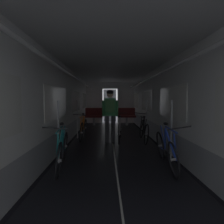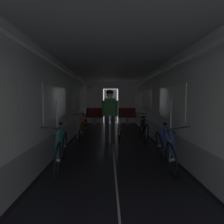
# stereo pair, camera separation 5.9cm
# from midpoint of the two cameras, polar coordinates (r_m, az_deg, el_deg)

# --- Properties ---
(train_car_shell) EXTENTS (3.14, 12.34, 2.57)m
(train_car_shell) POSITION_cam_midpoint_polar(r_m,az_deg,el_deg) (5.57, 0.55, 6.78)
(train_car_shell) COLOR black
(train_car_shell) RESTS_ON ground
(bench_seat_far_left) EXTENTS (0.98, 0.51, 0.95)m
(bench_seat_far_left) POSITION_cam_midpoint_polar(r_m,az_deg,el_deg) (10.10, -5.32, -0.88)
(bench_seat_far_left) COLOR gray
(bench_seat_far_left) RESTS_ON ground
(bench_seat_far_right) EXTENTS (0.98, 0.51, 0.95)m
(bench_seat_far_right) POSITION_cam_midpoint_polar(r_m,az_deg,el_deg) (10.13, 4.89, -0.87)
(bench_seat_far_right) COLOR gray
(bench_seat_far_right) RESTS_ON ground
(bicycle_teal) EXTENTS (0.44, 1.69, 0.95)m
(bicycle_teal) POSITION_cam_midpoint_polar(r_m,az_deg,el_deg) (4.01, -15.18, -11.30)
(bicycle_teal) COLOR black
(bicycle_teal) RESTS_ON ground
(bicycle_orange) EXTENTS (0.44, 1.69, 0.95)m
(bicycle_orange) POSITION_cam_midpoint_polar(r_m,az_deg,el_deg) (6.65, -8.71, -5.09)
(bicycle_orange) COLOR black
(bicycle_orange) RESTS_ON ground
(bicycle_black) EXTENTS (0.44, 1.69, 0.95)m
(bicycle_black) POSITION_cam_midpoint_polar(r_m,az_deg,el_deg) (6.31, 10.09, -5.59)
(bicycle_black) COLOR black
(bicycle_black) RESTS_ON ground
(bicycle_blue) EXTENTS (0.44, 1.70, 0.96)m
(bicycle_blue) POSITION_cam_midpoint_polar(r_m,az_deg,el_deg) (4.08, 16.65, -11.10)
(bicycle_blue) COLOR black
(bicycle_blue) RESTS_ON ground
(person_cyclist_aisle) EXTENTS (0.54, 0.40, 1.73)m
(person_cyclist_aisle) POSITION_cam_midpoint_polar(r_m,az_deg,el_deg) (5.90, -0.39, 0.54)
(person_cyclist_aisle) COLOR #2D2D33
(person_cyclist_aisle) RESTS_ON ground
(bicycle_silver_in_aisle) EXTENTS (0.44, 1.69, 0.94)m
(bicycle_silver_in_aisle) POSITION_cam_midpoint_polar(r_m,az_deg,el_deg) (6.26, 2.61, -5.60)
(bicycle_silver_in_aisle) COLOR black
(bicycle_silver_in_aisle) RESTS_ON ground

